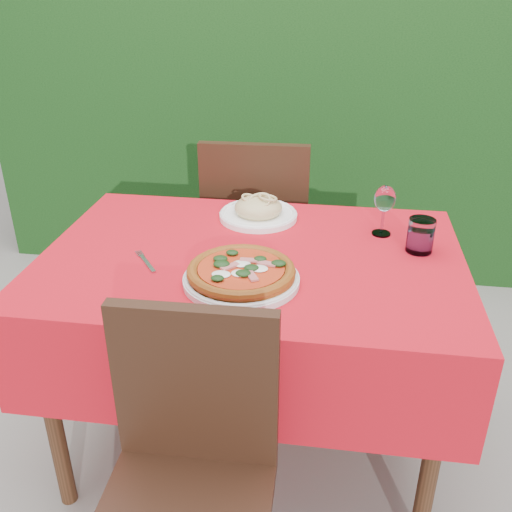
# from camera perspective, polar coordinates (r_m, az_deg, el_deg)

# --- Properties ---
(ground) EXTENTS (60.00, 60.00, 0.00)m
(ground) POSITION_cam_1_polar(r_m,az_deg,el_deg) (2.16, -0.35, -17.85)
(ground) COLOR slate
(ground) RESTS_ON ground
(hedge) EXTENTS (3.20, 0.55, 1.78)m
(hedge) POSITION_cam_1_polar(r_m,az_deg,el_deg) (3.13, 4.07, 15.75)
(hedge) COLOR black
(hedge) RESTS_ON ground
(dining_table) EXTENTS (1.26, 0.86, 0.75)m
(dining_table) POSITION_cam_1_polar(r_m,az_deg,el_deg) (1.79, -0.40, -4.14)
(dining_table) COLOR #422515
(dining_table) RESTS_ON ground
(chair_near) EXTENTS (0.40, 0.40, 0.86)m
(chair_near) POSITION_cam_1_polar(r_m,az_deg,el_deg) (1.40, -6.70, -20.13)
(chair_near) COLOR black
(chair_near) RESTS_ON ground
(chair_far) EXTENTS (0.43, 0.43, 0.93)m
(chair_far) POSITION_cam_1_polar(r_m,az_deg,el_deg) (2.39, 0.10, 2.60)
(chair_far) COLOR black
(chair_far) RESTS_ON ground
(pizza_plate) EXTENTS (0.38, 0.38, 0.06)m
(pizza_plate) POSITION_cam_1_polar(r_m,az_deg,el_deg) (1.55, -1.49, -1.80)
(pizza_plate) COLOR silver
(pizza_plate) RESTS_ON dining_table
(pasta_plate) EXTENTS (0.27, 0.27, 0.08)m
(pasta_plate) POSITION_cam_1_polar(r_m,az_deg,el_deg) (1.95, 0.23, 4.54)
(pasta_plate) COLOR white
(pasta_plate) RESTS_ON dining_table
(water_glass) EXTENTS (0.08, 0.08, 0.10)m
(water_glass) POSITION_cam_1_polar(r_m,az_deg,el_deg) (1.78, 16.11, 1.83)
(water_glass) COLOR white
(water_glass) RESTS_ON dining_table
(wine_glass) EXTENTS (0.07, 0.07, 0.17)m
(wine_glass) POSITION_cam_1_polar(r_m,az_deg,el_deg) (1.84, 12.75, 5.42)
(wine_glass) COLOR white
(wine_glass) RESTS_ON dining_table
(fork) EXTENTS (0.11, 0.14, 0.00)m
(fork) POSITION_cam_1_polar(r_m,az_deg,el_deg) (1.68, -10.81, -0.73)
(fork) COLOR #AFAFB6
(fork) RESTS_ON dining_table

